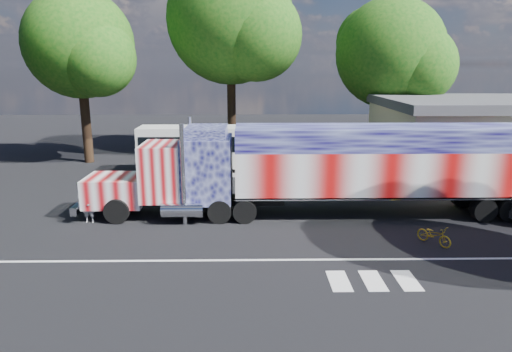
{
  "coord_description": "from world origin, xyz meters",
  "views": [
    {
      "loc": [
        -0.35,
        -19.43,
        7.41
      ],
      "look_at": [
        0.0,
        3.0,
        1.9
      ],
      "focal_mm": 32.0,
      "sensor_mm": 36.0,
      "label": 1
    }
  ],
  "objects_px": {
    "bicycle": "(434,235)",
    "tree_n_mid": "(233,21)",
    "tree_ne_a": "(392,54)",
    "tree_nw_a": "(81,45)",
    "coach_bus": "(221,149)",
    "woman": "(89,206)",
    "semi_truck": "(327,167)"
  },
  "relations": [
    {
      "from": "woman",
      "to": "tree_n_mid",
      "type": "height_order",
      "value": "tree_n_mid"
    },
    {
      "from": "coach_bus",
      "to": "bicycle",
      "type": "distance_m",
      "value": 16.38
    },
    {
      "from": "semi_truck",
      "to": "coach_bus",
      "type": "height_order",
      "value": "semi_truck"
    },
    {
      "from": "tree_ne_a",
      "to": "tree_nw_a",
      "type": "bearing_deg",
      "value": -174.41
    },
    {
      "from": "coach_bus",
      "to": "tree_n_mid",
      "type": "xyz_separation_m",
      "value": [
        0.66,
        7.01,
        9.07
      ]
    },
    {
      "from": "coach_bus",
      "to": "bicycle",
      "type": "bearing_deg",
      "value": -53.45
    },
    {
      "from": "tree_ne_a",
      "to": "tree_n_mid",
      "type": "distance_m",
      "value": 12.97
    },
    {
      "from": "tree_nw_a",
      "to": "semi_truck",
      "type": "bearing_deg",
      "value": -38.61
    },
    {
      "from": "bicycle",
      "to": "tree_nw_a",
      "type": "xyz_separation_m",
      "value": [
        -20.11,
        16.98,
        8.37
      ]
    },
    {
      "from": "tree_ne_a",
      "to": "tree_nw_a",
      "type": "height_order",
      "value": "tree_nw_a"
    },
    {
      "from": "tree_n_mid",
      "to": "woman",
      "type": "bearing_deg",
      "value": -110.52
    },
    {
      "from": "semi_truck",
      "to": "tree_n_mid",
      "type": "relative_size",
      "value": 1.42
    },
    {
      "from": "tree_n_mid",
      "to": "tree_nw_a",
      "type": "height_order",
      "value": "tree_n_mid"
    },
    {
      "from": "tree_n_mid",
      "to": "coach_bus",
      "type": "bearing_deg",
      "value": -95.38
    },
    {
      "from": "bicycle",
      "to": "tree_n_mid",
      "type": "bearing_deg",
      "value": 77.81
    },
    {
      "from": "tree_nw_a",
      "to": "bicycle",
      "type": "bearing_deg",
      "value": -40.17
    },
    {
      "from": "woman",
      "to": "tree_nw_a",
      "type": "height_order",
      "value": "tree_nw_a"
    },
    {
      "from": "bicycle",
      "to": "tree_ne_a",
      "type": "height_order",
      "value": "tree_ne_a"
    },
    {
      "from": "bicycle",
      "to": "tree_nw_a",
      "type": "height_order",
      "value": "tree_nw_a"
    },
    {
      "from": "semi_truck",
      "to": "tree_ne_a",
      "type": "relative_size",
      "value": 1.79
    },
    {
      "from": "semi_truck",
      "to": "woman",
      "type": "xyz_separation_m",
      "value": [
        -11.55,
        -1.06,
        -1.66
      ]
    },
    {
      "from": "tree_ne_a",
      "to": "tree_nw_a",
      "type": "distance_m",
      "value": 23.86
    },
    {
      "from": "woman",
      "to": "tree_n_mid",
      "type": "xyz_separation_m",
      "value": [
        6.42,
        17.14,
        9.95
      ]
    },
    {
      "from": "woman",
      "to": "tree_n_mid",
      "type": "relative_size",
      "value": 0.1
    },
    {
      "from": "woman",
      "to": "tree_ne_a",
      "type": "distance_m",
      "value": 26.18
    },
    {
      "from": "bicycle",
      "to": "semi_truck",
      "type": "bearing_deg",
      "value": 97.69
    },
    {
      "from": "semi_truck",
      "to": "tree_nw_a",
      "type": "bearing_deg",
      "value": 141.39
    },
    {
      "from": "coach_bus",
      "to": "woman",
      "type": "xyz_separation_m",
      "value": [
        -5.76,
        -10.13,
        -0.88
      ]
    },
    {
      "from": "semi_truck",
      "to": "bicycle",
      "type": "height_order",
      "value": "semi_truck"
    },
    {
      "from": "coach_bus",
      "to": "tree_nw_a",
      "type": "bearing_deg",
      "value": 159.62
    },
    {
      "from": "semi_truck",
      "to": "coach_bus",
      "type": "xyz_separation_m",
      "value": [
        -5.8,
        9.07,
        -0.78
      ]
    },
    {
      "from": "woman",
      "to": "tree_n_mid",
      "type": "distance_m",
      "value": 20.83
    }
  ]
}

